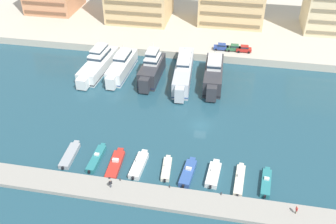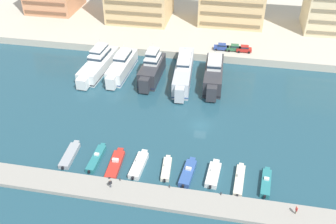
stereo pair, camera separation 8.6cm
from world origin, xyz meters
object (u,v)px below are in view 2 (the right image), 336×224
motorboat_grey_far_left (70,155)px  motorboat_teal_far_right (266,183)px  motorboat_cream_center (166,168)px  car_blue_far_left (222,47)px  yacht_charcoal_mid_left (152,69)px  motorboat_teal_left (96,158)px  motorboat_white_center_left (139,165)px  car_red_mid_left (244,49)px  motorboat_cream_right (239,180)px  pedestrian_near_edge (110,183)px  motorboat_blue_center_right (188,173)px  pedestrian_mid_deck (296,209)px  yacht_white_left (122,66)px  yacht_silver_center_left (184,71)px  car_green_left (234,48)px  motorboat_white_mid_right (213,174)px  motorboat_red_mid_left (115,164)px  yacht_white_far_left (98,63)px  yacht_charcoal_center (214,74)px

motorboat_grey_far_left → motorboat_teal_far_right: size_ratio=1.07×
motorboat_cream_center → car_blue_far_left: car_blue_far_left is taller
yacht_charcoal_mid_left → motorboat_teal_left: size_ratio=1.96×
motorboat_white_center_left → car_blue_far_left: car_blue_far_left is taller
motorboat_white_center_left → car_red_mid_left: car_red_mid_left is taller
motorboat_cream_right → car_blue_far_left: (-6.74, 47.58, 2.56)m
car_red_mid_left → pedestrian_near_edge: car_red_mid_left is taller
motorboat_blue_center_right → pedestrian_mid_deck: pedestrian_mid_deck is taller
yacht_white_left → motorboat_teal_far_right: (35.69, -33.17, -1.61)m
yacht_silver_center_left → car_green_left: size_ratio=5.35×
motorboat_white_center_left → motorboat_white_mid_right: 13.61m
car_red_mid_left → pedestrian_near_edge: 57.42m
yacht_charcoal_mid_left → motorboat_teal_left: bearing=-96.3°
motorboat_teal_far_right → pedestrian_near_edge: (-26.05, -6.26, 1.21)m
motorboat_teal_left → motorboat_white_center_left: (8.29, -0.33, 0.07)m
yacht_charcoal_mid_left → car_red_mid_left: yacht_charcoal_mid_left is taller
motorboat_red_mid_left → yacht_silver_center_left: bearing=77.3°
yacht_white_far_left → motorboat_cream_center: bearing=-53.6°
yacht_white_far_left → car_red_mid_left: yacht_white_far_left is taller
motorboat_white_center_left → motorboat_blue_center_right: bearing=-2.1°
pedestrian_mid_deck → car_red_mid_left: bearing=100.1°
motorboat_cream_right → motorboat_teal_far_right: 4.57m
motorboat_cream_right → pedestrian_mid_deck: size_ratio=4.96×
yacht_charcoal_mid_left → motorboat_grey_far_left: size_ratio=2.00×
motorboat_red_mid_left → motorboat_cream_right: bearing=0.1°
yacht_silver_center_left → pedestrian_near_edge: yacht_silver_center_left is taller
yacht_charcoal_mid_left → yacht_silver_center_left: (7.91, 0.92, -0.32)m
motorboat_cream_right → yacht_white_far_left: bearing=138.0°
yacht_silver_center_left → car_red_mid_left: (14.50, 14.26, 0.71)m
yacht_white_left → motorboat_white_mid_right: size_ratio=2.51×
motorboat_white_center_left → motorboat_teal_far_right: (22.76, -0.17, -0.05)m
motorboat_cream_center → car_green_left: (9.83, 47.11, 2.65)m
car_blue_far_left → pedestrian_near_edge: car_blue_far_left is taller
car_blue_far_left → car_green_left: same height
yacht_silver_center_left → car_blue_far_left: 16.64m
motorboat_red_mid_left → motorboat_cream_right: (22.57, 0.03, 0.11)m
yacht_charcoal_mid_left → motorboat_red_mid_left: size_ratio=1.86×
yacht_silver_center_left → car_blue_far_left: yacht_silver_center_left is taller
pedestrian_near_edge → pedestrian_mid_deck: size_ratio=1.00×
pedestrian_mid_deck → motorboat_red_mid_left: bearing=169.4°
motorboat_red_mid_left → motorboat_blue_center_right: size_ratio=1.12×
pedestrian_mid_deck → motorboat_grey_far_left: bearing=170.8°
motorboat_cream_center → motorboat_white_mid_right: 8.49m
motorboat_grey_far_left → car_green_left: car_green_left is taller
motorboat_grey_far_left → motorboat_cream_center: (18.63, -0.13, -0.02)m
yacht_white_far_left → motorboat_white_center_left: size_ratio=2.67×
yacht_charcoal_center → car_red_mid_left: 16.02m
yacht_charcoal_center → motorboat_grey_far_left: (-24.12, -32.40, -1.98)m
pedestrian_mid_deck → motorboat_teal_far_right: bearing=125.2°
yacht_white_left → motorboat_white_center_left: size_ratio=2.32×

